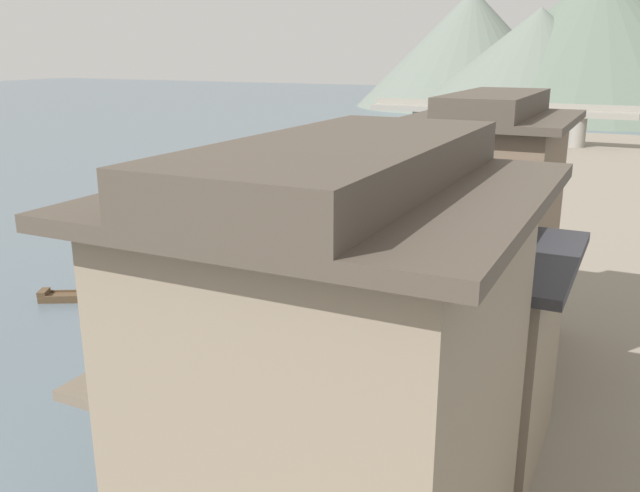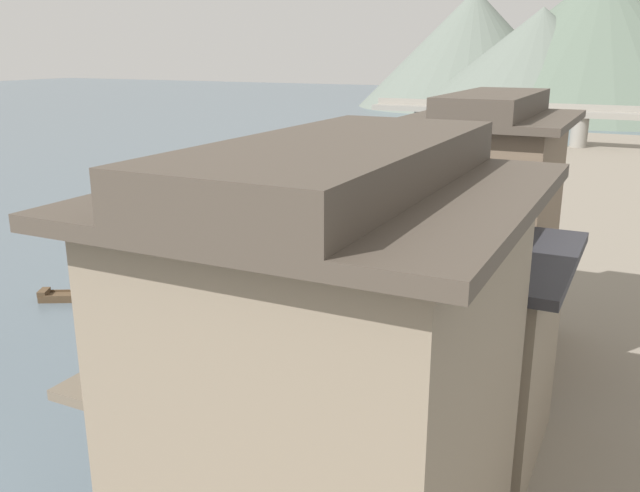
{
  "view_description": "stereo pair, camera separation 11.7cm",
  "coord_description": "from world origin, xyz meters",
  "px_view_note": "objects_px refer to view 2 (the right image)",
  "views": [
    {
      "loc": [
        15.99,
        -7.33,
        10.69
      ],
      "look_at": [
        2.64,
        19.99,
        1.85
      ],
      "focal_mm": 37.84,
      "sensor_mm": 36.0,
      "label": 1
    },
    {
      "loc": [
        16.09,
        -7.28,
        10.69
      ],
      "look_at": [
        2.64,
        19.99,
        1.85
      ],
      "focal_mm": 37.84,
      "sensor_mm": 36.0,
      "label": 2
    }
  ],
  "objects_px": {
    "boat_moored_nearest": "(452,200)",
    "stone_bridge": "(497,117)",
    "house_waterfront_second": "(442,336)",
    "house_waterfront_tall": "(485,226)",
    "boat_midriver_drifting": "(357,311)",
    "house_waterfront_nearest": "(337,400)",
    "boat_moored_third": "(288,222)",
    "boat_moored_second": "(93,295)"
  },
  "relations": [
    {
      "from": "house_waterfront_second",
      "to": "house_waterfront_nearest",
      "type": "bearing_deg",
      "value": -90.52
    },
    {
      "from": "boat_moored_third",
      "to": "stone_bridge",
      "type": "relative_size",
      "value": 0.18
    },
    {
      "from": "boat_midriver_drifting",
      "to": "stone_bridge",
      "type": "bearing_deg",
      "value": 96.2
    },
    {
      "from": "boat_midriver_drifting",
      "to": "house_waterfront_nearest",
      "type": "bearing_deg",
      "value": -68.17
    },
    {
      "from": "boat_moored_nearest",
      "to": "boat_midriver_drifting",
      "type": "bearing_deg",
      "value": -84.32
    },
    {
      "from": "boat_midriver_drifting",
      "to": "stone_bridge",
      "type": "distance_m",
      "value": 53.95
    },
    {
      "from": "house_waterfront_second",
      "to": "house_waterfront_tall",
      "type": "distance_m",
      "value": 6.8
    },
    {
      "from": "boat_moored_nearest",
      "to": "boat_moored_second",
      "type": "distance_m",
      "value": 27.62
    },
    {
      "from": "boat_midriver_drifting",
      "to": "house_waterfront_second",
      "type": "xyz_separation_m",
      "value": [
        6.05,
        -8.69,
        3.48
      ]
    },
    {
      "from": "boat_moored_second",
      "to": "house_waterfront_tall",
      "type": "relative_size",
      "value": 0.51
    },
    {
      "from": "boat_moored_nearest",
      "to": "stone_bridge",
      "type": "bearing_deg",
      "value": 96.58
    },
    {
      "from": "boat_moored_nearest",
      "to": "boat_midriver_drifting",
      "type": "height_order",
      "value": "boat_moored_nearest"
    },
    {
      "from": "house_waterfront_tall",
      "to": "stone_bridge",
      "type": "relative_size",
      "value": 0.3
    },
    {
      "from": "boat_moored_second",
      "to": "boat_midriver_drifting",
      "type": "relative_size",
      "value": 0.87
    },
    {
      "from": "house_waterfront_nearest",
      "to": "house_waterfront_second",
      "type": "relative_size",
      "value": 1.4
    },
    {
      "from": "house_waterfront_nearest",
      "to": "stone_bridge",
      "type": "relative_size",
      "value": 0.3
    },
    {
      "from": "boat_moored_third",
      "to": "house_waterfront_tall",
      "type": "xyz_separation_m",
      "value": [
        15.42,
        -14.01,
        4.76
      ]
    },
    {
      "from": "boat_moored_third",
      "to": "boat_moored_nearest",
      "type": "bearing_deg",
      "value": 54.3
    },
    {
      "from": "boat_moored_third",
      "to": "house_waterfront_second",
      "type": "relative_size",
      "value": 0.87
    },
    {
      "from": "house_waterfront_second",
      "to": "stone_bridge",
      "type": "height_order",
      "value": "house_waterfront_second"
    },
    {
      "from": "house_waterfront_second",
      "to": "house_waterfront_tall",
      "type": "height_order",
      "value": "house_waterfront_tall"
    },
    {
      "from": "boat_midriver_drifting",
      "to": "boat_moored_second",
      "type": "bearing_deg",
      "value": -162.84
    },
    {
      "from": "boat_moored_third",
      "to": "house_waterfront_tall",
      "type": "distance_m",
      "value": 21.37
    },
    {
      "from": "stone_bridge",
      "to": "boat_moored_third",
      "type": "bearing_deg",
      "value": -95.59
    },
    {
      "from": "boat_moored_nearest",
      "to": "house_waterfront_second",
      "type": "xyz_separation_m",
      "value": [
        8.29,
        -31.29,
        3.38
      ]
    },
    {
      "from": "boat_moored_nearest",
      "to": "boat_moored_third",
      "type": "height_order",
      "value": "boat_moored_nearest"
    },
    {
      "from": "boat_moored_third",
      "to": "boat_moored_second",
      "type": "bearing_deg",
      "value": -95.25
    },
    {
      "from": "boat_moored_third",
      "to": "stone_bridge",
      "type": "xyz_separation_m",
      "value": [
        4.07,
        41.56,
        3.23
      ]
    },
    {
      "from": "house_waterfront_tall",
      "to": "house_waterfront_nearest",
      "type": "bearing_deg",
      "value": -87.98
    },
    {
      "from": "house_waterfront_nearest",
      "to": "house_waterfront_tall",
      "type": "distance_m",
      "value": 12.92
    },
    {
      "from": "boat_moored_third",
      "to": "house_waterfront_nearest",
      "type": "relative_size",
      "value": 0.62
    },
    {
      "from": "house_waterfront_tall",
      "to": "stone_bridge",
      "type": "height_order",
      "value": "house_waterfront_tall"
    },
    {
      "from": "house_waterfront_second",
      "to": "house_waterfront_tall",
      "type": "relative_size",
      "value": 0.72
    },
    {
      "from": "boat_moored_second",
      "to": "house_waterfront_second",
      "type": "height_order",
      "value": "house_waterfront_second"
    },
    {
      "from": "house_waterfront_second",
      "to": "boat_moored_third",
      "type": "bearing_deg",
      "value": 127.64
    },
    {
      "from": "boat_moored_third",
      "to": "house_waterfront_tall",
      "type": "height_order",
      "value": "house_waterfront_tall"
    },
    {
      "from": "house_waterfront_tall",
      "to": "stone_bridge",
      "type": "bearing_deg",
      "value": 101.54
    },
    {
      "from": "boat_moored_second",
      "to": "boat_moored_third",
      "type": "xyz_separation_m",
      "value": [
        1.42,
        15.46,
        -0.03
      ]
    },
    {
      "from": "boat_moored_second",
      "to": "stone_bridge",
      "type": "height_order",
      "value": "stone_bridge"
    },
    {
      "from": "boat_moored_nearest",
      "to": "stone_bridge",
      "type": "xyz_separation_m",
      "value": [
        -3.57,
        30.94,
        3.14
      ]
    },
    {
      "from": "house_waterfront_nearest",
      "to": "house_waterfront_second",
      "type": "distance_m",
      "value": 6.4
    },
    {
      "from": "boat_midriver_drifting",
      "to": "house_waterfront_tall",
      "type": "height_order",
      "value": "house_waterfront_tall"
    }
  ]
}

